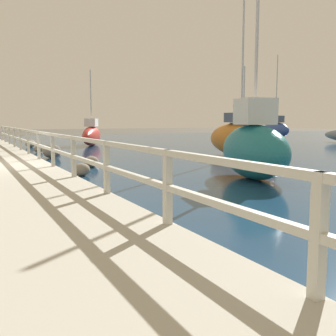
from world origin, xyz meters
TOP-DOWN VIEW (x-y plane):
  - railing at (1.62, -0.00)m, footprint 0.10×32.50m
  - boulder_upstream at (2.80, 11.42)m, footprint 0.60×0.54m
  - boulder_downstream at (2.56, 7.18)m, footprint 0.45×0.41m
  - boulder_water_edge at (2.58, 3.90)m, footprint 0.77×0.70m
  - boulder_near_dock at (2.25, -2.06)m, footprint 0.50×0.45m
  - boulder_far_strip at (3.16, 5.93)m, footprint 0.47×0.42m
  - boulder_mid_strip at (3.10, -0.16)m, footprint 0.52×0.47m
  - sailboat_green at (15.91, 7.82)m, footprint 1.95×5.05m
  - sailboat_teal at (6.29, -4.85)m, footprint 1.90×3.33m
  - sailboat_blue at (25.08, 14.68)m, footprint 2.24×5.00m
  - sailboat_red at (6.60, 11.50)m, footprint 2.98×5.13m
  - sailboat_orange at (10.07, 0.57)m, footprint 1.28×4.34m

SIDE VIEW (x-z plane):
  - boulder_downstream at x=2.56m, z-range 0.00..0.34m
  - boulder_far_strip at x=3.16m, z-range 0.00..0.35m
  - boulder_near_dock at x=2.25m, z-range 0.00..0.37m
  - boulder_mid_strip at x=3.10m, z-range 0.00..0.39m
  - boulder_upstream at x=2.80m, z-range 0.00..0.45m
  - boulder_water_edge at x=2.58m, z-range 0.00..0.58m
  - sailboat_green at x=15.91m, z-range -1.90..3.25m
  - sailboat_red at x=6.60m, z-range -1.69..3.09m
  - sailboat_orange at x=10.07m, z-range -3.07..4.77m
  - sailboat_blue at x=25.08m, z-range -2.91..4.62m
  - sailboat_teal at x=6.29m, z-range -1.83..3.56m
  - railing at x=1.62m, z-range 0.41..1.41m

